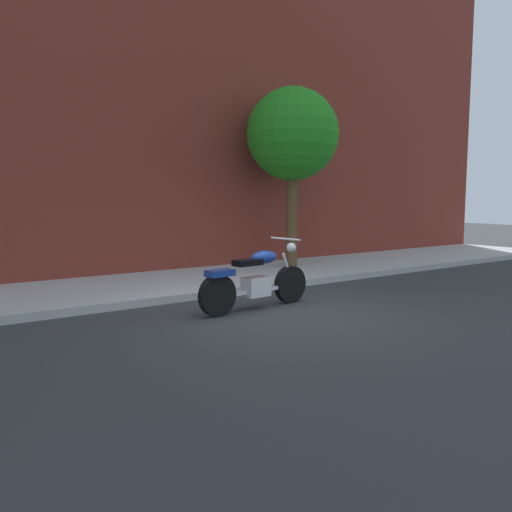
% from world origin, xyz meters
% --- Properties ---
extents(ground_plane, '(60.00, 60.00, 0.00)m').
position_xyz_m(ground_plane, '(0.00, 0.00, 0.00)').
color(ground_plane, '#303335').
extents(sidewalk, '(24.75, 3.03, 0.14)m').
position_xyz_m(sidewalk, '(0.00, 3.25, 0.07)').
color(sidewalk, '#B0B0B0').
rests_on(sidewalk, ground).
extents(building_facade, '(24.75, 0.50, 9.85)m').
position_xyz_m(building_facade, '(0.00, 5.02, 4.93)').
color(building_facade, maroon).
rests_on(building_facade, ground).
extents(motorcycle, '(2.24, 0.70, 1.15)m').
position_xyz_m(motorcycle, '(-0.12, 0.54, 0.46)').
color(motorcycle, black).
rests_on(motorcycle, ground).
extents(street_tree, '(2.26, 2.26, 4.52)m').
position_xyz_m(street_tree, '(3.17, 3.63, 3.35)').
color(street_tree, brown).
rests_on(street_tree, ground).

